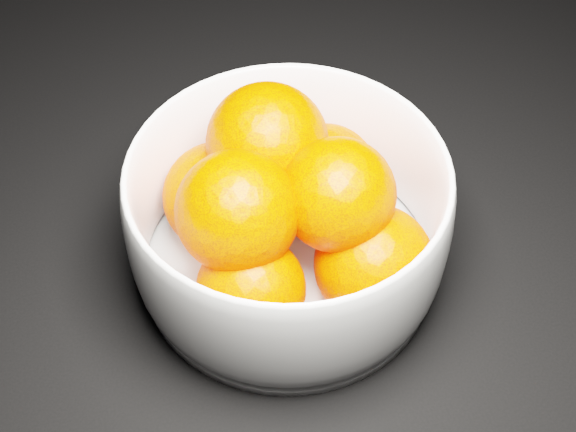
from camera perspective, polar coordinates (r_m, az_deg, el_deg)
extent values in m
cylinder|color=white|center=(0.65, 0.00, -3.41)|extent=(0.23, 0.23, 0.01)
sphere|color=#FF3E00|center=(0.65, 2.66, 2.85)|extent=(0.09, 0.09, 0.09)
sphere|color=#FF3E00|center=(0.64, -4.97, 1.35)|extent=(0.09, 0.09, 0.09)
sphere|color=#FF3E00|center=(0.58, -2.65, -5.21)|extent=(0.08, 0.08, 0.08)
sphere|color=#FF3E00|center=(0.60, 6.12, -3.40)|extent=(0.09, 0.09, 0.09)
sphere|color=#FF3E00|center=(0.61, -1.48, 5.19)|extent=(0.09, 0.09, 0.09)
sphere|color=#FF3E00|center=(0.56, -3.61, 0.30)|extent=(0.09, 0.09, 0.09)
sphere|color=#FF3E00|center=(0.57, 3.58, 1.51)|extent=(0.08, 0.08, 0.08)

